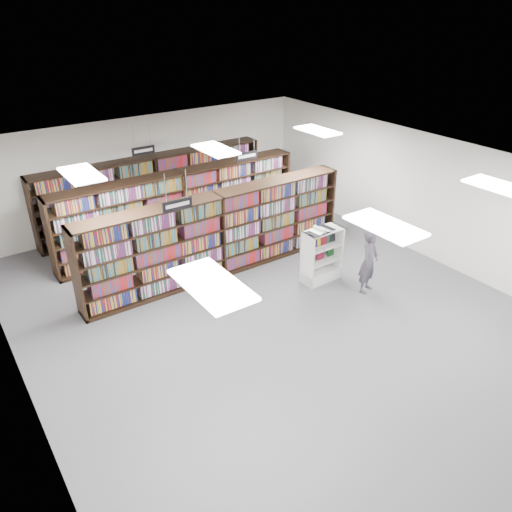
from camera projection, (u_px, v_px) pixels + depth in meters
floor at (266, 309)px, 11.14m from camera, size 12.00×12.00×0.00m
ceiling at (268, 171)px, 9.64m from camera, size 10.00×12.00×0.10m
wall_back at (149, 170)px, 14.75m from camera, size 10.00×0.10×3.20m
wall_left at (11, 325)px, 7.88m from camera, size 0.10×12.00×3.20m
wall_right at (424, 196)px, 12.90m from camera, size 0.10×12.00×3.20m
bookshelf_row_near at (219, 235)px, 12.10m from camera, size 7.00×0.60×2.10m
bookshelf_row_mid at (181, 209)px, 13.56m from camera, size 7.00×0.60×2.10m
bookshelf_row_far at (155, 191)px, 14.79m from camera, size 7.00×0.60×2.10m
aisle_sign_left at (177, 204)px, 9.93m from camera, size 0.65×0.02×0.80m
aisle_sign_right at (247, 155)px, 12.89m from camera, size 0.65×0.02×0.80m
aisle_sign_center at (143, 150)px, 13.34m from camera, size 0.65×0.02×0.80m
troffer_front_left at (212, 285)px, 5.97m from camera, size 0.60×1.20×0.04m
troffer_front_center at (385, 226)px, 7.48m from camera, size 0.60×1.20×0.04m
troffer_front_right at (500, 187)px, 8.99m from camera, size 0.60×1.20×0.04m
troffer_back_left at (81, 174)px, 9.61m from camera, size 0.60×1.20×0.04m
troffer_back_center at (216, 149)px, 11.11m from camera, size 0.60×1.20×0.04m
troffer_back_right at (318, 131)px, 12.62m from camera, size 0.60×1.20×0.04m
endcap_display at (320, 262)px, 12.09m from camera, size 0.97×0.49×1.35m
open_book at (320, 230)px, 11.55m from camera, size 0.72×0.48×0.13m
shopper at (369, 261)px, 11.47m from camera, size 0.67×0.56×1.56m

